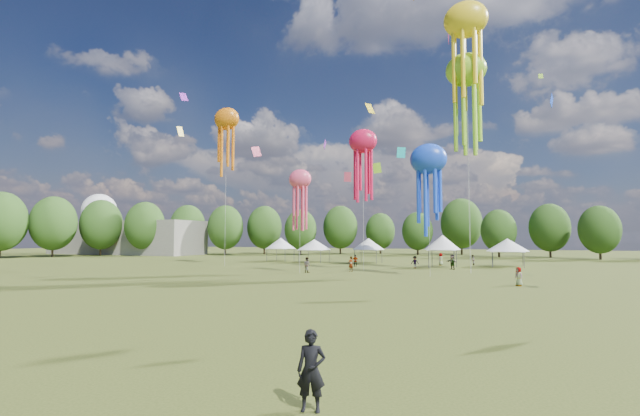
% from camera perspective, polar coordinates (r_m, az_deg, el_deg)
% --- Properties ---
extents(ground, '(300.00, 300.00, 0.00)m').
position_cam_1_polar(ground, '(18.25, -29.10, -16.39)').
color(ground, '#384416').
rests_on(ground, ground).
extents(observer_main, '(0.79, 0.62, 1.91)m').
position_cam_1_polar(observer_main, '(11.29, -1.13, -20.11)').
color(observer_main, black).
rests_on(observer_main, ground).
extents(spectator_near, '(1.07, 0.96, 1.80)m').
position_cam_1_polar(spectator_near, '(52.18, -1.69, -7.33)').
color(spectator_near, gray).
rests_on(spectator_near, ground).
extents(spectators_far, '(21.45, 29.29, 1.91)m').
position_cam_1_polar(spectators_far, '(60.03, 14.22, -6.78)').
color(spectators_far, gray).
rests_on(spectators_far, ground).
extents(festival_tents, '(41.37, 11.19, 4.44)m').
position_cam_1_polar(festival_tents, '(69.36, 7.69, -4.60)').
color(festival_tents, '#47474C').
rests_on(festival_tents, ground).
extents(show_kites, '(37.97, 10.81, 32.18)m').
position_cam_1_polar(show_kites, '(56.29, 10.57, 12.94)').
color(show_kites, '#D91341').
rests_on(show_kites, ground).
extents(small_kites, '(70.66, 62.75, 40.51)m').
position_cam_1_polar(small_kites, '(58.18, 8.87, 21.10)').
color(small_kites, '#D91341').
rests_on(small_kites, ground).
extents(treeline, '(201.57, 95.24, 13.43)m').
position_cam_1_polar(treeline, '(75.85, 8.79, -1.91)').
color(treeline, '#38281C').
rests_on(treeline, ground).
extents(hangar, '(40.00, 12.00, 8.00)m').
position_cam_1_polar(hangar, '(119.52, -23.67, -3.53)').
color(hangar, gray).
rests_on(hangar, ground).
extents(radome, '(9.00, 9.00, 16.00)m').
position_cam_1_polar(radome, '(135.48, -26.49, -0.91)').
color(radome, white).
rests_on(radome, ground).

